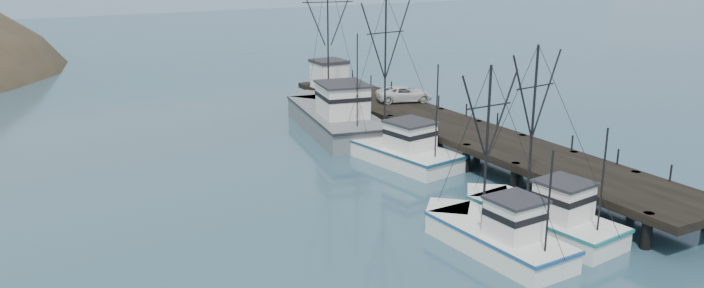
# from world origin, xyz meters

# --- Properties ---
(ground) EXTENTS (400.00, 400.00, 0.00)m
(ground) POSITION_xyz_m (0.00, 0.00, 0.00)
(ground) COLOR #2A4B5E
(ground) RESTS_ON ground
(pier) EXTENTS (6.00, 44.00, 2.00)m
(pier) POSITION_xyz_m (14.00, 16.00, 1.69)
(pier) COLOR black
(pier) RESTS_ON ground
(distant_ridge) EXTENTS (360.00, 40.00, 26.00)m
(distant_ridge) POSITION_xyz_m (10.00, 170.00, 0.00)
(distant_ridge) COLOR #9EB2C6
(distant_ridge) RESTS_ON ground
(trawler_near) EXTENTS (4.45, 10.46, 10.66)m
(trawler_near) POSITION_xyz_m (8.30, 0.56, 0.82)
(trawler_near) COLOR white
(trawler_near) RESTS_ON ground
(trawler_mid) EXTENTS (3.70, 9.88, 9.99)m
(trawler_mid) POSITION_xyz_m (4.35, -0.17, 0.82)
(trawler_mid) COLOR white
(trawler_mid) RESTS_ON ground
(trawler_far) EXTENTS (5.48, 12.38, 12.43)m
(trawler_far) POSITION_xyz_m (8.55, 15.93, 0.82)
(trawler_far) COLOR white
(trawler_far) RESTS_ON ground
(work_vessel) EXTENTS (7.85, 17.40, 14.24)m
(work_vessel) POSITION_xyz_m (8.75, 25.85, 1.23)
(work_vessel) COLOR slate
(work_vessel) RESTS_ON ground
(pier_shed) EXTENTS (3.00, 3.20, 2.80)m
(pier_shed) POSITION_xyz_m (12.52, 34.00, 3.42)
(pier_shed) COLOR silver
(pier_shed) RESTS_ON pier
(pickup_truck) EXTENTS (5.57, 3.86, 1.41)m
(pickup_truck) POSITION_xyz_m (15.50, 25.04, 2.71)
(pickup_truck) COLOR silver
(pickup_truck) RESTS_ON pier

